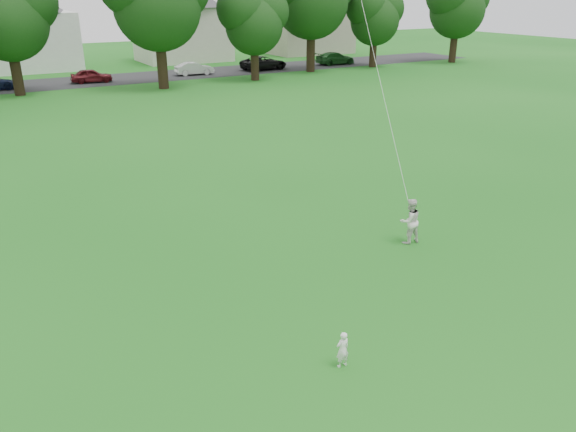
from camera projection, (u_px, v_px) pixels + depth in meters
ground at (321, 345)px, 12.33m from camera, size 160.00×160.00×0.00m
street at (42, 85)px, 46.05m from camera, size 90.00×7.00×0.01m
toddler at (343, 349)px, 11.49m from camera, size 0.30×0.20×0.82m
older_boy at (410, 221)px, 17.07m from camera, size 0.73×0.59×1.43m
kite at (381, 86)px, 17.54m from camera, size 0.94×2.56×8.10m
tree_row at (64, 1)px, 39.73m from camera, size 83.53×9.88×11.17m
parked_cars at (70, 77)px, 46.03m from camera, size 62.88×2.48×1.28m
house_row at (25, 12)px, 52.43m from camera, size 76.96×14.11×10.58m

